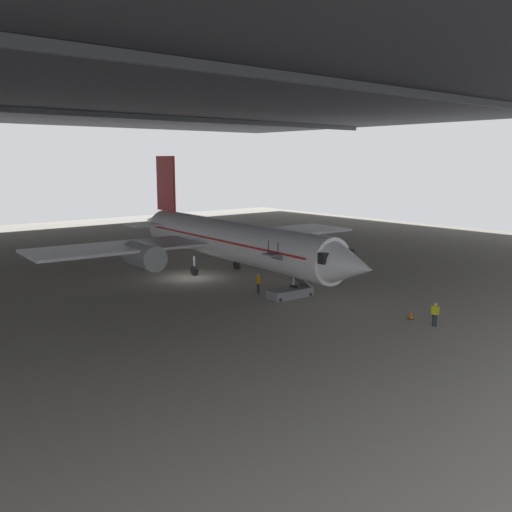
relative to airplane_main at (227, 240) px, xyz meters
The scene contains 7 objects.
ground_plane 4.87m from the airplane_main, 158.28° to the left, with size 110.00×110.00×0.00m, color gray.
hangar_structure 21.00m from the airplane_main, 102.50° to the left, with size 121.00×99.00×18.26m.
airplane_main is the anchor object (origin of this frame).
boarding_stairs 10.16m from the airplane_main, 96.91° to the right, with size 4.20×1.73×4.58m.
crew_worker_near_nose 21.53m from the airplane_main, 87.68° to the right, with size 0.29×0.54×1.57m.
crew_worker_by_stairs 7.94m from the airplane_main, 107.31° to the right, with size 0.30×0.54×1.64m.
traffic_cone_orange 19.68m from the airplane_main, 86.77° to the right, with size 0.36×0.36×0.60m.
Camera 1 is at (-26.88, -41.97, 10.65)m, focal length 38.80 mm.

